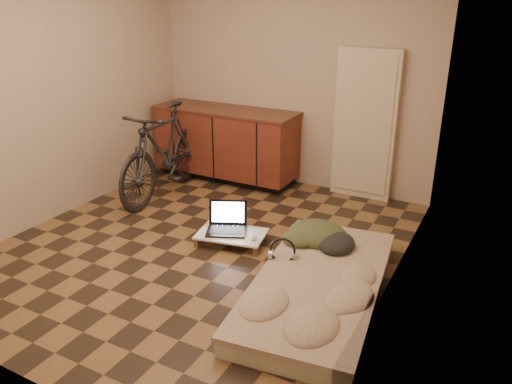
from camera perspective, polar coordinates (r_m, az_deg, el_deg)
The scene contains 10 objects.
room_shell at distance 4.37m, azimuth -6.94°, elevation 9.21°, with size 3.50×4.00×2.60m.
cabinets at distance 6.36m, azimuth -3.42°, elevation 5.57°, with size 1.84×0.62×0.91m.
appliance_panel at distance 5.81m, azimuth 12.36°, elevation 7.43°, with size 0.70×0.10×1.70m, color beige.
bicycle at distance 5.88m, azimuth -10.48°, elevation 5.09°, with size 0.53×1.81×1.17m, color black.
futon at distance 4.04m, azimuth 7.14°, elevation -10.65°, with size 1.16×2.04×0.17m.
clothing_pile at distance 4.50m, azimuth 7.57°, elevation -4.26°, with size 0.57×0.48×0.23m, color #384126, non-canonical shape.
headphones at distance 4.20m, azimuth 3.06°, elevation -6.59°, with size 0.24×0.22×0.16m, color black, non-canonical shape.
lap_desk at distance 4.80m, azimuth -2.81°, elevation -4.83°, with size 0.71×0.53×0.11m.
laptop at distance 4.84m, azimuth -3.34°, elevation -3.74°, with size 0.48×0.46×0.26m.
mouse at distance 4.66m, azimuth -0.34°, elevation -5.22°, with size 0.06×0.10×0.04m, color white.
Camera 1 is at (2.46, -3.49, 2.24)m, focal length 35.00 mm.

